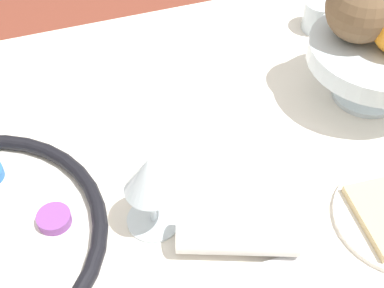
{
  "coord_description": "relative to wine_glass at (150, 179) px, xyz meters",
  "views": [
    {
      "loc": [
        -0.11,
        -0.43,
        1.35
      ],
      "look_at": [
        0.05,
        0.03,
        0.82
      ],
      "focal_mm": 50.0,
      "sensor_mm": 36.0,
      "label": 1
    }
  ],
  "objects": [
    {
      "name": "fruit_stand",
      "position": [
        0.38,
        0.12,
        -0.01
      ],
      "size": [
        0.21,
        0.21,
        0.1
      ],
      "color": "silver",
      "rests_on": "dining_table"
    },
    {
      "name": "cup_near",
      "position": [
        0.4,
        0.31,
        -0.06
      ],
      "size": [
        0.06,
        0.06,
        0.06
      ],
      "color": "silver",
      "rests_on": "dining_table"
    },
    {
      "name": "spoon",
      "position": [
        0.08,
        -0.11,
        -0.08
      ],
      "size": [
        0.15,
        0.02,
        0.01
      ],
      "color": "silver",
      "rests_on": "dining_table"
    },
    {
      "name": "coconut",
      "position": [
        0.36,
        0.15,
        0.07
      ],
      "size": [
        0.1,
        0.1,
        0.1
      ],
      "color": "brown",
      "rests_on": "fruit_stand"
    },
    {
      "name": "wine_glass",
      "position": [
        0.0,
        0.0,
        0.0
      ],
      "size": [
        0.07,
        0.07,
        0.12
      ],
      "color": "silver",
      "rests_on": "dining_table"
    },
    {
      "name": "napkin_roll",
      "position": [
        0.09,
        -0.07,
        -0.06
      ],
      "size": [
        0.16,
        0.1,
        0.05
      ],
      "color": "white",
      "rests_on": "dining_table"
    }
  ]
}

